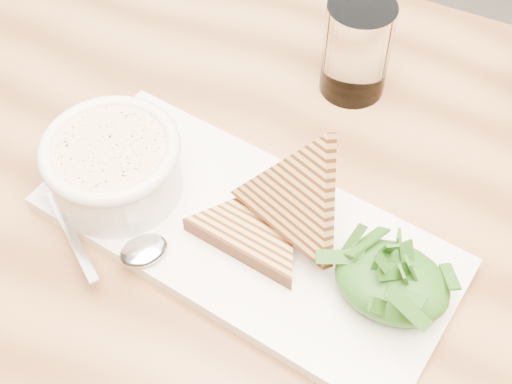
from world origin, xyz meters
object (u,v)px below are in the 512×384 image
at_px(glass_near, 357,49).
at_px(soup_bowl, 115,170).
at_px(platter, 247,233).
at_px(table_top, 281,238).

bearing_deg(glass_near, soup_bowl, -120.37).
relative_size(platter, soup_bowl, 3.16).
distance_m(platter, soup_bowl, 0.14).
height_order(soup_bowl, glass_near, glass_near).
relative_size(soup_bowl, glass_near, 1.13).
bearing_deg(platter, table_top, 46.61).
height_order(table_top, platter, platter).
xyz_separation_m(table_top, soup_bowl, (-0.16, -0.04, 0.06)).
height_order(table_top, glass_near, glass_near).
bearing_deg(soup_bowl, platter, 5.29).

